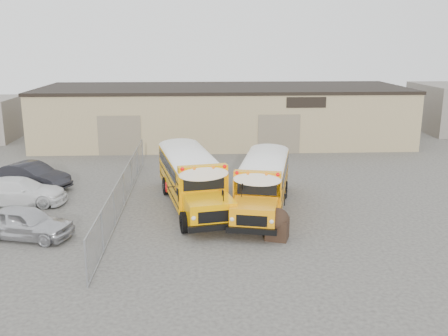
{
  "coord_description": "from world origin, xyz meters",
  "views": [
    {
      "loc": [
        -2.03,
        -22.04,
        8.38
      ],
      "look_at": [
        -0.71,
        4.44,
        1.6
      ],
      "focal_mm": 40.0,
      "sensor_mm": 36.0,
      "label": 1
    }
  ],
  "objects_px": {
    "tarp_bundle": "(277,223)",
    "car_silver": "(25,222)",
    "school_bus_right": "(271,155)",
    "car_dark": "(32,176)",
    "car_white": "(20,191)",
    "school_bus_left": "(175,151)"
  },
  "relations": [
    {
      "from": "school_bus_right",
      "to": "car_white",
      "type": "xyz_separation_m",
      "value": [
        -13.91,
        -4.17,
        -0.82
      ]
    },
    {
      "from": "car_silver",
      "to": "school_bus_left",
      "type": "bearing_deg",
      "value": -16.17
    },
    {
      "from": "car_silver",
      "to": "car_dark",
      "type": "xyz_separation_m",
      "value": [
        -2.11,
        7.68,
        0.04
      ]
    },
    {
      "from": "school_bus_left",
      "to": "tarp_bundle",
      "type": "relative_size",
      "value": 7.02
    },
    {
      "from": "car_white",
      "to": "car_dark",
      "type": "xyz_separation_m",
      "value": [
        -0.27,
        2.9,
        0.06
      ]
    },
    {
      "from": "car_dark",
      "to": "car_silver",
      "type": "bearing_deg",
      "value": -139.3
    },
    {
      "from": "school_bus_left",
      "to": "school_bus_right",
      "type": "bearing_deg",
      "value": -10.54
    },
    {
      "from": "car_silver",
      "to": "car_white",
      "type": "bearing_deg",
      "value": 35.98
    },
    {
      "from": "school_bus_right",
      "to": "car_silver",
      "type": "xyz_separation_m",
      "value": [
        -12.07,
        -8.96,
        -0.8
      ]
    },
    {
      "from": "tarp_bundle",
      "to": "car_silver",
      "type": "height_order",
      "value": "car_silver"
    },
    {
      "from": "school_bus_right",
      "to": "tarp_bundle",
      "type": "bearing_deg",
      "value": -96.51
    },
    {
      "from": "school_bus_right",
      "to": "car_silver",
      "type": "relative_size",
      "value": 2.18
    },
    {
      "from": "school_bus_left",
      "to": "school_bus_right",
      "type": "xyz_separation_m",
      "value": [
        6.0,
        -1.12,
        -0.1
      ]
    },
    {
      "from": "tarp_bundle",
      "to": "car_white",
      "type": "height_order",
      "value": "same"
    },
    {
      "from": "car_silver",
      "to": "car_dark",
      "type": "height_order",
      "value": "car_dark"
    },
    {
      "from": "school_bus_right",
      "to": "car_silver",
      "type": "bearing_deg",
      "value": -143.41
    },
    {
      "from": "car_white",
      "to": "car_dark",
      "type": "distance_m",
      "value": 2.91
    },
    {
      "from": "school_bus_left",
      "to": "car_white",
      "type": "bearing_deg",
      "value": -146.25
    },
    {
      "from": "car_silver",
      "to": "car_dark",
      "type": "distance_m",
      "value": 7.97
    },
    {
      "from": "school_bus_left",
      "to": "car_silver",
      "type": "relative_size",
      "value": 2.33
    },
    {
      "from": "school_bus_left",
      "to": "tarp_bundle",
      "type": "xyz_separation_m",
      "value": [
        4.9,
        -10.75,
        -0.91
      ]
    },
    {
      "from": "school_bus_left",
      "to": "tarp_bundle",
      "type": "height_order",
      "value": "school_bus_left"
    }
  ]
}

